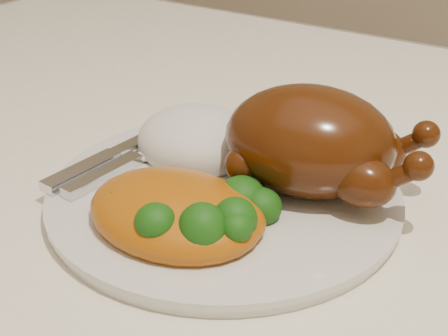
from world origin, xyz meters
The scene contains 7 objects.
dining_table centered at (0.00, 0.00, 0.67)m, with size 1.60×0.90×0.76m.
tablecloth centered at (0.00, 0.00, 0.74)m, with size 1.73×1.03×0.18m.
dinner_plate centered at (-0.13, -0.03, 0.77)m, with size 0.30×0.30×0.01m, color silver.
roast_chicken centered at (-0.07, 0.01, 0.82)m, with size 0.19×0.14×0.09m.
rice_mound centered at (-0.19, 0.01, 0.79)m, with size 0.13×0.12×0.06m.
mac_and_cheese centered at (-0.12, -0.10, 0.79)m, with size 0.15×0.12×0.06m.
cutlery centered at (-0.24, -0.06, 0.79)m, with size 0.04×0.19×0.01m.
Camera 1 is at (0.12, -0.42, 1.05)m, focal length 50.00 mm.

